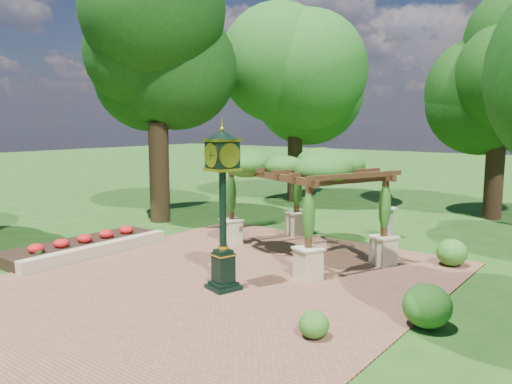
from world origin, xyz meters
The scene contains 13 objects.
ground centered at (0.00, 0.00, 0.00)m, with size 120.00×120.00×0.00m, color #1E4714.
brick_plaza centered at (0.00, 1.00, 0.02)m, with size 10.00×12.00×0.04m, color brown.
border_wall centered at (-4.60, 0.50, 0.20)m, with size 0.35×5.00×0.40m, color #C6B793.
flower_bed centered at (-5.50, 0.50, 0.18)m, with size 1.50×5.00×0.36m, color red.
pedestal_clock centered at (0.48, 0.58, 2.39)m, with size 0.97×0.97×3.98m.
pergola centered at (0.15, 4.60, 2.65)m, with size 5.95×4.88×3.22m.
sundial centered at (1.39, 8.39, 0.49)m, with size 0.78×0.78×1.11m.
shrub_front centered at (3.71, -0.46, 0.30)m, with size 0.59×0.59×0.53m, color #2B601B.
shrub_mid centered at (5.23, 1.37, 0.48)m, with size 0.98×0.98×0.88m, color #235919.
shrub_back centered at (4.28, 6.12, 0.43)m, with size 0.86×0.86×0.77m, color #2F6A1E.
tree_west_near centered at (-7.37, 5.43, 7.25)m, with size 5.21×5.21×10.57m.
tree_west_far centered at (-5.96, 13.41, 5.98)m, with size 5.28×5.28×8.71m.
tree_north centered at (3.41, 14.59, 6.15)m, with size 4.84×4.84×8.96m.
Camera 1 is at (8.41, -8.26, 4.13)m, focal length 35.00 mm.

